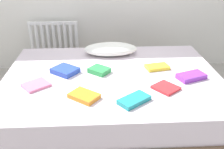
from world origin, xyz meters
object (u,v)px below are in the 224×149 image
Objects in this scene: radiator at (55,43)px; textbook_yellow at (157,67)px; textbook_orange at (84,96)px; pillow at (111,49)px; textbook_red at (166,88)px; textbook_green at (99,70)px; textbook_purple at (191,76)px; textbook_teal at (134,100)px; bed at (112,99)px; textbook_pink at (36,85)px; textbook_blue at (65,70)px.

textbook_yellow is at bearing -43.48° from radiator.
pillow is at bearing 112.34° from textbook_orange.
textbook_red is 1.07× the size of textbook_green.
pillow reaches higher than textbook_purple.
radiator is 1.66m from textbook_orange.
radiator is 2.62× the size of textbook_teal.
textbook_pink reaches higher than bed.
radiator is 1.29m from textbook_green.
textbook_pink is 0.92× the size of textbook_yellow.
radiator is (-0.71, 1.20, 0.16)m from bed.
textbook_green is at bearing 78.76° from textbook_teal.
radiator is 2.91× the size of textbook_orange.
bed is at bearing -177.27° from textbook_yellow.
textbook_blue reaches higher than textbook_yellow.
textbook_green reaches higher than textbook_teal.
textbook_blue is (0.22, 0.25, 0.01)m from textbook_pink.
textbook_teal is 0.78m from textbook_blue.
textbook_pink is 1.35m from textbook_purple.
radiator is 1.92m from textbook_purple.
textbook_teal and textbook_orange have the same top height.
textbook_red is 0.64m from textbook_green.
radiator is 3.67× the size of textbook_green.
textbook_yellow is 0.99× the size of textbook_blue.
textbook_red is at bearing -44.07° from textbook_pink.
textbook_orange reaches higher than bed.
textbook_blue is at bearing -135.58° from pillow.
bed is at bearing 28.85° from textbook_blue.
textbook_purple reaches higher than textbook_pink.
radiator is at bearing 144.39° from textbook_orange.
textbook_orange is 0.89× the size of textbook_purple.
textbook_blue is 1.14m from textbook_purple.
textbook_orange is (-0.38, 0.08, -0.00)m from textbook_teal.
bed is 1.40m from radiator.
textbook_yellow is at bearing -23.51° from textbook_pink.
radiator is 3.19× the size of textbook_pink.
textbook_purple is (1.40, -1.31, 0.12)m from radiator.
textbook_blue is at bearing 150.32° from textbook_purple.
textbook_red is 0.32m from textbook_purple.
pillow is at bearing 125.62° from textbook_yellow.
textbook_red is at bearing -168.11° from textbook_purple.
textbook_orange is 0.46m from textbook_green.
bed is at bearing 12.17° from textbook_green.
textbook_teal reaches higher than textbook_yellow.
textbook_purple is (1.35, 0.07, 0.01)m from textbook_pink.
textbook_orange is at bearing -28.82° from textbook_blue.
textbook_teal is 0.58m from textbook_green.
pillow is at bearing 82.49° from textbook_blue.
textbook_yellow is (1.09, 0.29, 0.01)m from textbook_pink.
textbook_yellow is (0.43, -0.39, -0.05)m from pillow.
textbook_red is (0.66, 0.10, -0.01)m from textbook_orange.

